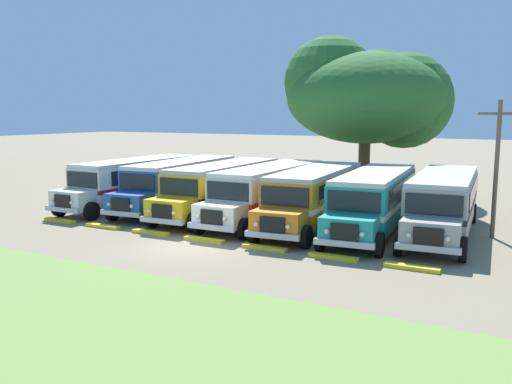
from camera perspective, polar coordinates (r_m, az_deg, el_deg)
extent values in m
plane|color=#84755B|center=(23.06, -7.25, -5.84)|extent=(220.00, 220.00, 0.00)
cube|color=olive|center=(17.23, -24.33, -11.44)|extent=(80.00, 9.41, 0.01)
cube|color=silver|center=(34.17, -12.30, 1.28)|extent=(2.54, 9.21, 2.10)
cube|color=maroon|center=(34.19, -12.29, 1.00)|extent=(2.57, 9.23, 0.24)
cube|color=black|center=(33.54, -10.34, 2.07)|extent=(0.07, 8.00, 0.80)
cube|color=black|center=(35.18, -13.58, 2.26)|extent=(0.07, 8.00, 0.80)
cube|color=beige|center=(34.05, -12.36, 3.22)|extent=(2.46, 9.11, 0.22)
cube|color=silver|center=(30.46, -18.76, -0.80)|extent=(2.21, 1.41, 1.05)
cube|color=black|center=(29.97, -19.80, -0.95)|extent=(1.10, 0.10, 0.70)
cube|color=#B7B7BC|center=(30.01, -19.81, -1.77)|extent=(2.40, 0.21, 0.24)
cube|color=black|center=(30.78, -17.94, 1.25)|extent=(2.20, 0.07, 0.84)
cube|color=maroon|center=(37.78, -7.73, 1.89)|extent=(0.90, 0.06, 1.30)
sphere|color=#EAE5C6|center=(29.42, -18.96, -1.07)|extent=(0.20, 0.20, 0.20)
sphere|color=#EAE5C6|center=(30.46, -20.75, -0.85)|extent=(0.20, 0.20, 0.20)
cylinder|color=black|center=(29.76, -17.00, -1.95)|extent=(0.28, 1.00, 1.00)
cylinder|color=black|center=(31.49, -20.07, -1.55)|extent=(0.28, 1.00, 1.00)
cylinder|color=black|center=(35.90, -7.68, 0.04)|extent=(0.28, 1.00, 1.00)
cylinder|color=black|center=(37.35, -10.66, 0.29)|extent=(0.28, 1.00, 1.00)
cube|color=#23519E|center=(32.78, -7.69, 1.11)|extent=(3.27, 9.38, 2.10)
cube|color=silver|center=(32.81, -7.68, 0.82)|extent=(3.30, 9.40, 0.24)
cube|color=black|center=(32.34, -5.50, 1.94)|extent=(0.72, 7.97, 0.80)
cube|color=black|center=(33.65, -9.28, 2.12)|extent=(0.72, 7.97, 0.80)
cube|color=silver|center=(32.66, -7.73, 3.13)|extent=(3.18, 9.27, 0.22)
cube|color=#23519E|center=(28.52, -13.22, -1.17)|extent=(2.31, 1.58, 1.05)
cube|color=black|center=(27.94, -14.13, -1.35)|extent=(1.10, 0.19, 0.70)
cube|color=#B7B7BC|center=(27.98, -14.15, -2.23)|extent=(2.41, 0.40, 0.24)
cube|color=black|center=(28.91, -12.49, 1.03)|extent=(2.20, 0.25, 0.84)
cube|color=silver|center=(36.79, -3.93, 1.78)|extent=(0.90, 0.14, 1.30)
sphere|color=#EAE5C6|center=(27.48, -13.04, -1.47)|extent=(0.20, 0.20, 0.20)
sphere|color=#EAE5C6|center=(28.33, -15.31, -1.26)|extent=(0.20, 0.20, 0.20)
cylinder|color=black|center=(27.99, -11.09, -2.37)|extent=(0.36, 1.02, 1.00)
cylinder|color=black|center=(29.41, -14.94, -1.99)|extent=(0.36, 1.02, 1.00)
cylinder|color=black|center=(34.94, -3.41, -0.13)|extent=(0.36, 1.02, 1.00)
cylinder|color=black|center=(36.08, -6.80, 0.10)|extent=(0.36, 1.02, 1.00)
cube|color=yellow|center=(30.58, -3.27, 0.66)|extent=(2.87, 9.29, 2.10)
cube|color=black|center=(30.60, -3.27, 0.34)|extent=(2.90, 9.32, 0.24)
cube|color=black|center=(30.18, -0.90, 1.52)|extent=(0.36, 8.00, 0.80)
cube|color=black|center=(31.41, -5.03, 1.76)|extent=(0.36, 8.00, 0.80)
cube|color=#B2B2B7|center=(30.45, -3.29, 2.82)|extent=(2.79, 9.19, 0.22)
cube|color=yellow|center=(26.23, -8.98, -1.87)|extent=(2.25, 1.49, 1.05)
cube|color=black|center=(25.64, -9.94, -2.07)|extent=(1.10, 0.14, 0.70)
cube|color=#B7B7BC|center=(25.69, -9.97, -3.03)|extent=(2.41, 0.30, 0.24)
cube|color=black|center=(26.62, -8.20, 0.53)|extent=(2.20, 0.15, 0.84)
cube|color=black|center=(34.65, 0.50, 1.39)|extent=(0.90, 0.10, 1.30)
sphere|color=#EAE5C6|center=(25.20, -8.72, -2.22)|extent=(0.20, 0.20, 0.20)
sphere|color=#EAE5C6|center=(26.02, -11.25, -1.95)|extent=(0.20, 0.20, 0.20)
cylinder|color=black|center=(25.75, -6.64, -3.20)|extent=(0.32, 1.01, 1.00)
cylinder|color=black|center=(27.11, -10.91, -2.71)|extent=(0.32, 1.01, 1.00)
cylinder|color=black|center=(32.82, 1.15, -0.66)|extent=(0.32, 1.01, 1.00)
cylinder|color=black|center=(33.90, -2.52, -0.38)|extent=(0.32, 1.01, 1.00)
cube|color=silver|center=(29.07, 1.58, 0.27)|extent=(2.70, 9.25, 2.10)
cube|color=red|center=(29.09, 1.58, -0.06)|extent=(2.74, 9.27, 0.24)
cube|color=black|center=(28.75, 4.13, 1.17)|extent=(0.22, 8.00, 0.80)
cube|color=black|center=(29.84, -0.36, 1.45)|extent=(0.22, 8.00, 0.80)
cube|color=silver|center=(28.93, 1.59, 2.54)|extent=(2.62, 9.15, 0.22)
cube|color=silver|center=(24.55, -3.81, -2.48)|extent=(2.23, 1.45, 1.05)
cube|color=black|center=(23.93, -4.73, -2.71)|extent=(1.10, 0.12, 0.70)
cube|color=#B7B7BC|center=(23.98, -4.77, -3.74)|extent=(2.40, 0.25, 0.24)
cube|color=black|center=(24.95, -3.04, 0.09)|extent=(2.20, 0.11, 0.84)
cube|color=red|center=(33.27, 5.04, 1.07)|extent=(0.90, 0.08, 1.30)
sphere|color=#EAE5C6|center=(23.53, -3.35, -2.89)|extent=(0.20, 0.20, 0.20)
sphere|color=#EAE5C6|center=(24.26, -6.20, -2.58)|extent=(0.20, 0.20, 0.20)
cylinder|color=black|center=(24.15, -1.23, -3.91)|extent=(0.30, 1.01, 1.00)
cylinder|color=black|center=(25.37, -6.01, -3.37)|extent=(0.30, 1.01, 1.00)
cylinder|color=black|center=(31.47, 5.92, -1.09)|extent=(0.30, 1.01, 1.00)
cylinder|color=black|center=(32.41, 1.97, -0.78)|extent=(0.30, 1.01, 1.00)
cube|color=orange|center=(27.73, 6.43, -0.17)|extent=(3.27, 9.38, 2.10)
cube|color=white|center=(27.76, 6.42, -0.51)|extent=(3.30, 9.40, 0.24)
cube|color=black|center=(27.60, 9.14, 0.79)|extent=(0.72, 7.97, 0.80)
cube|color=black|center=(28.34, 4.17, 1.06)|extent=(0.72, 7.97, 0.80)
cube|color=#B2B2B7|center=(27.59, 6.46, 2.21)|extent=(3.18, 9.27, 0.22)
cube|color=orange|center=(22.89, 2.43, -3.26)|extent=(2.31, 1.58, 1.05)
cube|color=black|center=(22.21, 1.73, -3.55)|extent=(1.10, 0.19, 0.70)
cube|color=#B7B7BC|center=(22.27, 1.69, -4.65)|extent=(2.41, 0.40, 0.24)
cube|color=black|center=(23.33, 3.04, -0.49)|extent=(2.20, 0.25, 0.84)
cube|color=white|center=(32.15, 8.89, 0.75)|extent=(0.90, 0.14, 1.30)
sphere|color=#EAE5C6|center=(21.92, 3.38, -3.72)|extent=(0.20, 0.20, 0.20)
sphere|color=#EAE5C6|center=(22.43, 0.02, -3.42)|extent=(0.20, 0.20, 0.20)
cylinder|color=black|center=(22.70, 5.34, -4.74)|extent=(0.36, 1.02, 1.00)
cylinder|color=black|center=(23.54, -0.22, -4.23)|extent=(0.36, 1.02, 1.00)
cylinder|color=black|center=(30.44, 10.24, -1.50)|extent=(0.36, 1.02, 1.00)
cylinder|color=black|center=(31.08, 5.94, -1.21)|extent=(0.36, 1.02, 1.00)
cube|color=teal|center=(26.84, 12.54, -0.60)|extent=(3.30, 9.39, 2.10)
cube|color=white|center=(26.87, 12.53, -0.95)|extent=(3.34, 9.41, 0.24)
cube|color=black|center=(26.86, 15.36, 0.39)|extent=(0.75, 7.97, 0.80)
cube|color=black|center=(27.33, 10.08, 0.69)|extent=(0.75, 7.97, 0.80)
cube|color=beige|center=(26.69, 12.62, 1.86)|extent=(3.22, 9.28, 0.22)
cube|color=teal|center=(21.84, 9.81, -3.94)|extent=(2.32, 1.59, 1.05)
cube|color=black|center=(21.13, 9.33, -4.27)|extent=(1.10, 0.20, 0.70)
cube|color=#B7B7BC|center=(21.19, 9.28, -5.42)|extent=(2.41, 0.41, 0.24)
cube|color=black|center=(22.29, 10.29, -1.02)|extent=(2.20, 0.25, 0.84)
cube|color=white|center=(31.36, 14.16, 0.41)|extent=(0.90, 0.14, 1.30)
sphere|color=#EAE5C6|center=(20.93, 11.16, -4.44)|extent=(0.20, 0.20, 0.20)
sphere|color=#EAE5C6|center=(21.26, 7.46, -4.15)|extent=(0.20, 0.20, 0.20)
cylinder|color=black|center=(21.81, 12.91, -5.46)|extent=(0.37, 1.02, 1.00)
cylinder|color=black|center=(22.35, 6.84, -4.97)|extent=(0.37, 1.02, 1.00)
cylinder|color=black|center=(29.75, 15.86, -1.91)|extent=(0.37, 1.02, 1.00)
cylinder|color=black|center=(30.15, 11.34, -1.62)|extent=(0.37, 1.02, 1.00)
cube|color=#9E9993|center=(26.95, 19.29, -0.83)|extent=(3.19, 9.36, 2.10)
cube|color=#282828|center=(26.97, 19.27, -1.18)|extent=(3.23, 9.39, 0.24)
cube|color=black|center=(27.10, 22.07, 0.14)|extent=(0.65, 7.98, 0.80)
cube|color=black|center=(27.31, 16.74, 0.46)|extent=(0.65, 7.98, 0.80)
cube|color=#B2B2B7|center=(26.80, 19.41, 1.62)|extent=(3.11, 9.26, 0.22)
cube|color=#9E9993|center=(21.85, 17.98, -4.22)|extent=(2.30, 1.56, 1.05)
cube|color=black|center=(21.12, 17.75, -4.56)|extent=(1.10, 0.18, 0.70)
cube|color=#B7B7BC|center=(21.18, 17.69, -5.72)|extent=(2.41, 0.38, 0.24)
cube|color=black|center=(22.32, 18.29, -1.30)|extent=(2.20, 0.23, 0.84)
cube|color=#282828|center=(31.52, 20.03, 0.20)|extent=(0.90, 0.13, 1.30)
sphere|color=#EAE5C6|center=(21.01, 19.64, -4.72)|extent=(0.20, 0.20, 0.20)
sphere|color=#EAE5C6|center=(21.16, 15.85, -4.46)|extent=(0.20, 0.20, 0.20)
cylinder|color=black|center=(21.98, 21.07, -5.71)|extent=(0.36, 1.02, 1.00)
cylinder|color=black|center=(22.21, 14.86, -5.28)|extent=(0.36, 1.02, 1.00)
cylinder|color=black|center=(30.01, 21.99, -2.11)|extent=(0.36, 1.02, 1.00)
cylinder|color=black|center=(30.18, 17.44, -1.83)|extent=(0.36, 1.02, 1.00)
cube|color=yellow|center=(29.97, -20.05, -2.85)|extent=(2.00, 0.36, 0.15)
cube|color=yellow|center=(27.81, -15.91, -3.50)|extent=(2.00, 0.36, 0.15)
cube|color=yellow|center=(25.81, -11.10, -4.24)|extent=(2.00, 0.36, 0.15)
cube|color=yellow|center=(24.03, -5.51, -5.05)|extent=(2.00, 0.36, 0.15)
cube|color=yellow|center=(22.51, 0.91, -5.93)|extent=(2.00, 0.36, 0.15)
cube|color=yellow|center=(21.32, 8.17, -6.82)|extent=(2.00, 0.36, 0.15)
cube|color=yellow|center=(20.51, 16.18, -7.68)|extent=(2.00, 0.36, 0.15)
cylinder|color=brown|center=(38.45, 11.35, 2.99)|extent=(0.81, 0.81, 4.32)
ellipsoid|color=#286028|center=(38.31, 11.55, 9.69)|extent=(10.83, 10.96, 6.22)
sphere|color=#286028|center=(38.65, 15.46, 9.29)|extent=(6.50, 6.50, 6.50)
sphere|color=#286028|center=(38.43, 7.86, 11.38)|extent=(6.39, 6.39, 6.39)
sphere|color=#286028|center=(41.10, 12.78, 10.01)|extent=(6.55, 6.55, 6.55)
cylinder|color=brown|center=(26.45, 24.08, 2.15)|extent=(0.20, 0.20, 6.21)
cube|color=brown|center=(26.33, 24.40, 7.57)|extent=(1.80, 0.12, 0.12)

